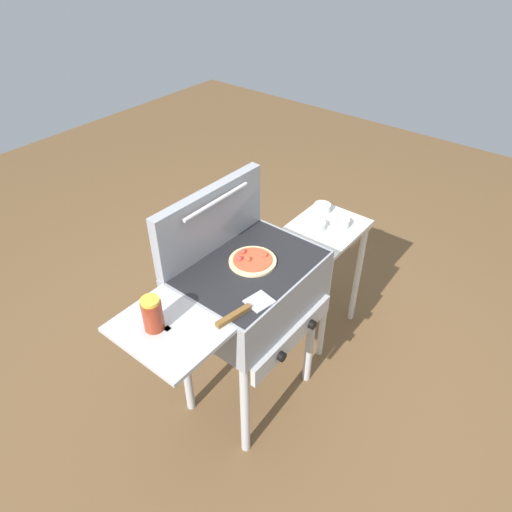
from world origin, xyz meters
TOP-DOWN VIEW (x-y plane):
  - ground_plane at (0.00, 0.00)m, footprint 8.00×8.00m
  - grill at (-0.01, -0.00)m, footprint 0.96×0.53m
  - grill_lid_open at (0.00, 0.21)m, footprint 0.63×0.09m
  - pizza_pepperoni at (0.03, 0.00)m, footprint 0.21×0.21m
  - sauce_jar at (-0.51, 0.04)m, footprint 0.08×0.08m
  - spatula at (-0.23, -0.17)m, footprint 0.27×0.11m
  - prep_table at (0.66, 0.00)m, footprint 0.44×0.36m
  - topping_bowl_near at (0.71, -0.06)m, footprint 0.09×0.09m
  - topping_bowl_far at (0.61, 0.04)m, footprint 0.11×0.11m
  - topping_bowl_middle at (0.78, 0.10)m, footprint 0.10×0.10m

SIDE VIEW (x-z plane):
  - ground_plane at x=0.00m, z-range 0.00..0.00m
  - prep_table at x=0.66m, z-range 0.16..0.91m
  - grill at x=-0.01m, z-range 0.31..1.21m
  - topping_bowl_near at x=0.71m, z-range 0.75..0.80m
  - topping_bowl_far at x=0.61m, z-range 0.75..0.80m
  - topping_bowl_middle at x=0.78m, z-range 0.75..0.80m
  - spatula at x=-0.23m, z-range 0.90..0.92m
  - pizza_pepperoni at x=0.03m, z-range 0.89..0.93m
  - sauce_jar at x=-0.51m, z-range 0.90..1.04m
  - grill_lid_open at x=0.00m, z-range 0.90..1.20m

